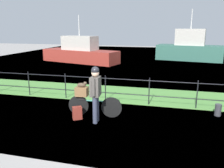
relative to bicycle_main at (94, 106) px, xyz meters
name	(u,v)px	position (x,y,z in m)	size (l,w,h in m)	color
ground_plane	(111,128)	(0.76, -0.78, -0.35)	(60.00, 60.00, 0.00)	#9E9993
grass_strip	(132,95)	(0.76, 2.63, -0.33)	(27.00, 2.40, 0.03)	#569342
harbor_water	(151,62)	(0.76, 12.31, -0.34)	(30.00, 30.00, 0.00)	#426684
iron_fence	(127,88)	(0.76, 1.51, 0.24)	(18.04, 0.04, 1.02)	black
bicycle_main	(94,106)	(0.00, 0.00, 0.00)	(1.73, 0.20, 0.65)	black
wooden_crate	(82,91)	(-0.40, -0.03, 0.45)	(0.38, 0.29, 0.29)	brown
terrier_dog	(82,85)	(-0.37, -0.02, 0.67)	(0.32, 0.16, 0.18)	#4C3D2D
cyclist_person	(96,90)	(0.20, -0.44, 0.66)	(0.29, 0.54, 1.68)	#383D51
backpack_on_paving	(77,113)	(-0.43, -0.38, -0.15)	(0.28, 0.18, 0.40)	maroon
mooring_bollard	(218,110)	(3.83, 1.01, -0.16)	(0.20, 0.20, 0.38)	#38383D
moored_boat_near	(189,49)	(3.77, 14.42, 0.63)	(5.64, 2.75, 4.26)	#336656
moored_boat_mid	(80,53)	(-4.91, 11.00, 0.42)	(6.78, 3.49, 3.71)	#9E3328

